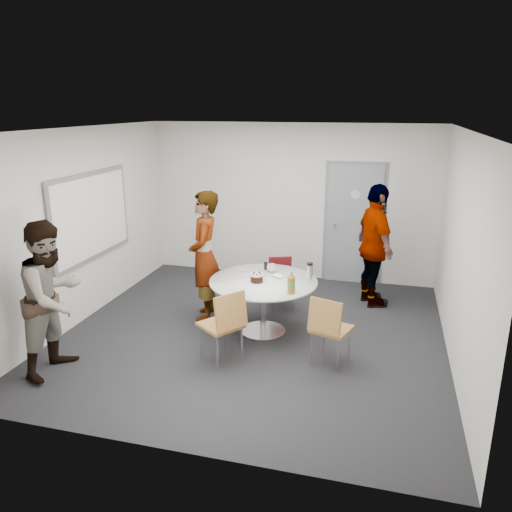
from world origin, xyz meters
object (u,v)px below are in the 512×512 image
(whiteboard, at_px, (92,216))
(chair_far, at_px, (281,277))
(chair_near_right, at_px, (329,325))
(person_left, at_px, (53,298))
(table, at_px, (265,288))
(chair_near_left, at_px, (225,320))
(person_main, at_px, (204,256))
(door, at_px, (354,224))
(person_right, at_px, (375,246))

(whiteboard, height_order, chair_far, whiteboard)
(chair_near_right, bearing_deg, person_left, -145.75)
(table, bearing_deg, chair_near_left, -104.10)
(person_main, xyz_separation_m, person_left, (-1.13, -1.85, -0.03))
(whiteboard, height_order, person_left, whiteboard)
(chair_near_right, bearing_deg, chair_far, 137.35)
(door, distance_m, chair_near_left, 3.60)
(person_main, bearing_deg, person_left, -47.17)
(chair_far, bearing_deg, door, -143.51)
(person_right, bearing_deg, person_main, 91.66)
(person_left, bearing_deg, person_main, -26.59)
(whiteboard, distance_m, chair_near_left, 2.73)
(chair_near_left, relative_size, chair_far, 1.19)
(person_main, height_order, person_right, person_right)
(person_right, bearing_deg, chair_near_left, 121.60)
(table, xyz_separation_m, chair_near_right, (0.94, -0.70, -0.12))
(chair_far, height_order, person_right, person_right)
(chair_near_left, xyz_separation_m, chair_far, (0.25, 1.92, -0.10))
(person_left, relative_size, person_right, 0.95)
(chair_near_left, bearing_deg, person_left, 144.38)
(door, distance_m, chair_far, 1.81)
(whiteboard, xyz_separation_m, person_right, (3.95, 1.29, -0.51))
(chair_near_right, bearing_deg, whiteboard, -174.81)
(chair_near_left, relative_size, person_left, 0.52)
(chair_near_right, distance_m, person_left, 3.17)
(door, height_order, chair_near_left, door)
(chair_near_left, bearing_deg, table, 21.93)
(door, xyz_separation_m, person_right, (0.39, -0.99, -0.09))
(chair_far, xyz_separation_m, person_right, (1.35, 0.45, 0.47))
(chair_near_right, bearing_deg, person_main, 170.82)
(chair_far, height_order, person_left, person_left)
(person_main, distance_m, person_right, 2.57)
(chair_near_left, distance_m, chair_far, 1.94)
(chair_near_right, relative_size, chair_far, 1.13)
(chair_near_left, distance_m, person_right, 2.88)
(whiteboard, relative_size, person_right, 1.01)
(door, bearing_deg, chair_near_left, -109.77)
(door, relative_size, chair_far, 2.73)
(whiteboard, height_order, person_right, whiteboard)
(door, distance_m, chair_near_right, 3.13)
(table, xyz_separation_m, chair_far, (0.01, 0.95, -0.18))
(person_right, bearing_deg, person_left, 106.52)
(chair_near_left, bearing_deg, whiteboard, 101.51)
(whiteboard, relative_size, chair_near_right, 2.17)
(whiteboard, bearing_deg, chair_far, 17.94)
(table, bearing_deg, door, 68.05)
(table, bearing_deg, person_right, 45.86)
(chair_near_left, bearing_deg, person_right, 1.94)
(chair_near_right, relative_size, person_main, 0.47)
(chair_near_left, distance_m, person_left, 1.97)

